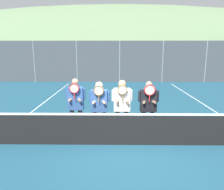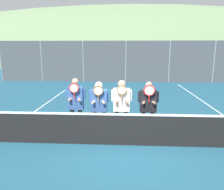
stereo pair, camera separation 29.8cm
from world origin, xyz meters
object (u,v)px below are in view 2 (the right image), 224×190
car_far_left (69,69)px  car_left_of_center (126,68)px  player_rightmost (148,105)px  player_center_right (122,104)px  player_leftmost (76,103)px  car_center (185,69)px  player_center_left (99,104)px

car_far_left → car_left_of_center: bearing=-0.7°
player_rightmost → car_far_left: (-5.76, 13.22, -0.13)m
car_far_left → car_left_of_center: (5.15, -0.06, 0.05)m
player_center_right → player_leftmost: bearing=177.0°
car_far_left → car_left_of_center: 5.15m
player_leftmost → car_left_of_center: car_left_of_center is taller
player_rightmost → car_left_of_center: (-0.61, 13.16, -0.09)m
player_leftmost → car_far_left: (-3.56, 13.18, -0.17)m
player_center_right → car_center: size_ratio=0.38×
player_center_left → car_left_of_center: (0.87, 13.17, -0.10)m
player_center_right → player_center_left: bearing=177.8°
player_leftmost → player_rightmost: (2.20, -0.04, -0.04)m
car_left_of_center → player_leftmost: bearing=-96.9°
car_far_left → car_center: size_ratio=0.97×
player_leftmost → car_center: player_leftmost is taller
car_far_left → player_center_right: bearing=-69.5°
car_center → player_rightmost: bearing=-109.2°
player_leftmost → car_far_left: 13.65m
player_leftmost → car_left_of_center: size_ratio=0.40×
player_center_left → car_left_of_center: car_left_of_center is taller
car_left_of_center → car_far_left: bearing=179.3°
player_center_left → player_center_right: player_center_right is taller
player_center_right → car_left_of_center: car_left_of_center is taller
player_center_left → car_center: 14.58m
player_rightmost → player_leftmost: bearing=179.0°
player_center_right → car_far_left: player_center_right is taller
player_center_left → car_far_left: 13.90m
player_rightmost → car_left_of_center: 13.17m
car_far_left → car_center: (10.37, 0.02, 0.01)m
player_rightmost → player_center_right: bearing=-177.4°
player_center_left → car_left_of_center: bearing=86.2°
car_center → car_far_left: bearing=-179.9°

